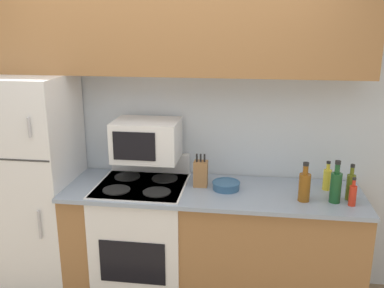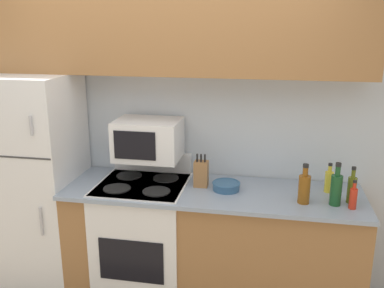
# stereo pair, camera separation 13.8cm
# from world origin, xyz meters

# --- Properties ---
(wall_back) EXTENTS (8.00, 0.05, 2.55)m
(wall_back) POSITION_xyz_m (0.00, 0.67, 1.27)
(wall_back) COLOR silver
(wall_back) RESTS_ON ground_plane
(lower_cabinets) EXTENTS (2.20, 0.68, 0.91)m
(lower_cabinets) POSITION_xyz_m (0.35, 0.32, 0.45)
(lower_cabinets) COLOR #9E6B3D
(lower_cabinets) RESTS_ON ground_plane
(refrigerator) EXTENTS (0.70, 0.65, 1.73)m
(refrigerator) POSITION_xyz_m (-1.10, 0.31, 0.86)
(refrigerator) COLOR white
(refrigerator) RESTS_ON ground_plane
(upper_cabinets) EXTENTS (2.90, 0.31, 0.63)m
(upper_cabinets) POSITION_xyz_m (0.00, 0.49, 2.04)
(upper_cabinets) COLOR #9E6B3D
(upper_cabinets) RESTS_ON refrigerator
(stove) EXTENTS (0.67, 0.66, 1.08)m
(stove) POSITION_xyz_m (-0.19, 0.31, 0.47)
(stove) COLOR white
(stove) RESTS_ON ground_plane
(microwave) EXTENTS (0.49, 0.37, 0.30)m
(microwave) POSITION_xyz_m (-0.17, 0.43, 1.23)
(microwave) COLOR white
(microwave) RESTS_ON stove
(knife_block) EXTENTS (0.10, 0.09, 0.26)m
(knife_block) POSITION_xyz_m (0.26, 0.36, 1.01)
(knife_block) COLOR #9E6B3D
(knife_block) RESTS_ON lower_cabinets
(bowl) EXTENTS (0.21, 0.21, 0.06)m
(bowl) POSITION_xyz_m (0.45, 0.32, 0.94)
(bowl) COLOR #335B84
(bowl) RESTS_ON lower_cabinets
(bottle_wine_green) EXTENTS (0.08, 0.08, 0.30)m
(bottle_wine_green) POSITION_xyz_m (1.21, 0.19, 1.03)
(bottle_wine_green) COLOR #194C23
(bottle_wine_green) RESTS_ON lower_cabinets
(bottle_cooking_spray) EXTENTS (0.06, 0.06, 0.22)m
(bottle_cooking_spray) POSITION_xyz_m (1.19, 0.42, 0.99)
(bottle_cooking_spray) COLOR gold
(bottle_cooking_spray) RESTS_ON lower_cabinets
(bottle_whiskey) EXTENTS (0.08, 0.08, 0.28)m
(bottle_whiskey) POSITION_xyz_m (1.00, 0.19, 1.02)
(bottle_whiskey) COLOR brown
(bottle_whiskey) RESTS_ON lower_cabinets
(bottle_olive_oil) EXTENTS (0.06, 0.06, 0.26)m
(bottle_olive_oil) POSITION_xyz_m (1.32, 0.25, 1.01)
(bottle_olive_oil) COLOR #5B6619
(bottle_olive_oil) RESTS_ON lower_cabinets
(bottle_hot_sauce) EXTENTS (0.05, 0.05, 0.20)m
(bottle_hot_sauce) POSITION_xyz_m (1.31, 0.15, 0.99)
(bottle_hot_sauce) COLOR red
(bottle_hot_sauce) RESTS_ON lower_cabinets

